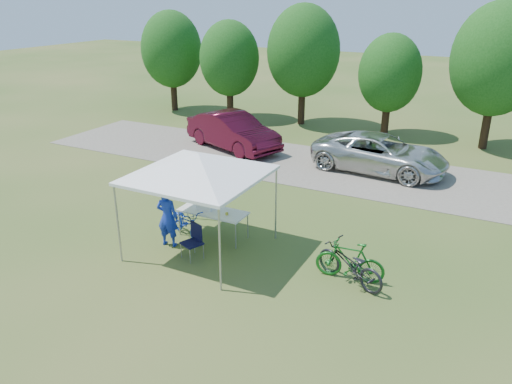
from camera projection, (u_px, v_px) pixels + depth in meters
ground at (202, 249)px, 13.57m from camera, size 100.00×100.00×0.00m
gravel_strip at (310, 165)px, 20.17m from camera, size 24.00×5.00×0.02m
canopy at (198, 156)px, 12.59m from camera, size 4.53×4.53×3.00m
treeline at (353, 59)px, 23.99m from camera, size 24.89×4.28×6.30m
folding_table at (213, 212)px, 13.99m from camera, size 1.95×0.81×0.80m
folding_chair at (194, 238)px, 12.99m from camera, size 0.61×0.64×0.92m
cooler at (206, 204)px, 14.01m from camera, size 0.47×0.32×0.34m
ice_cream_cup at (227, 214)px, 13.72m from camera, size 0.08×0.08×0.06m
cyclist at (168, 217)px, 13.49m from camera, size 0.67×0.49×1.68m
bike_blue at (186, 223)px, 14.06m from camera, size 1.78×1.33×0.90m
bike_green at (350, 261)px, 11.95m from camera, size 1.72×0.64×1.01m
bike_dark at (349, 264)px, 11.81m from camera, size 2.00×1.28×0.99m
minivan at (380, 153)px, 19.24m from camera, size 5.33×2.79×1.43m
sedan at (233, 131)px, 22.04m from camera, size 5.10×3.31×1.59m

